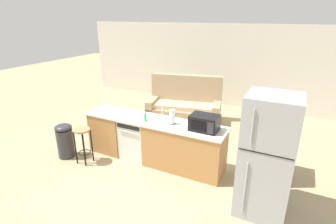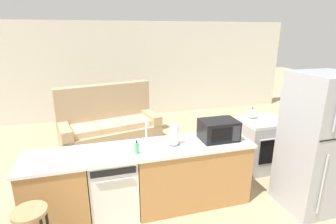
{
  "view_description": "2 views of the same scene",
  "coord_description": "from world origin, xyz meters",
  "px_view_note": "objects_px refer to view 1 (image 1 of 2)",
  "views": [
    {
      "loc": [
        2.56,
        -4.14,
        2.85
      ],
      "look_at": [
        0.42,
        0.13,
        1.07
      ],
      "focal_mm": 28.0,
      "sensor_mm": 36.0,
      "label": 1
    },
    {
      "loc": [
        -0.38,
        -3.04,
        2.34
      ],
      "look_at": [
        0.71,
        0.77,
        1.11
      ],
      "focal_mm": 28.0,
      "sensor_mm": 36.0,
      "label": 2
    }
  ],
  "objects_px": {
    "dishwasher": "(137,138)",
    "bar_stool": "(83,138)",
    "paper_towel_roll": "(172,117)",
    "couch": "(185,107)",
    "refrigerator": "(267,157)",
    "microwave": "(204,123)",
    "kettle": "(267,122)",
    "soap_bottle": "(145,118)",
    "stove_range": "(271,152)",
    "trash_bin": "(65,140)"
  },
  "relations": [
    {
      "from": "dishwasher",
      "to": "bar_stool",
      "type": "distance_m",
      "value": 1.08
    },
    {
      "from": "bar_stool",
      "to": "paper_towel_roll",
      "type": "bearing_deg",
      "value": 23.2
    },
    {
      "from": "bar_stool",
      "to": "couch",
      "type": "xyz_separation_m",
      "value": [
        0.9,
        3.04,
        -0.14
      ]
    },
    {
      "from": "refrigerator",
      "to": "paper_towel_roll",
      "type": "distance_m",
      "value": 1.86
    },
    {
      "from": "refrigerator",
      "to": "couch",
      "type": "height_order",
      "value": "refrigerator"
    },
    {
      "from": "microwave",
      "to": "kettle",
      "type": "distance_m",
      "value": 1.19
    },
    {
      "from": "soap_bottle",
      "to": "dishwasher",
      "type": "bearing_deg",
      "value": 156.99
    },
    {
      "from": "paper_towel_roll",
      "to": "microwave",
      "type": "bearing_deg",
      "value": 0.49
    },
    {
      "from": "paper_towel_roll",
      "to": "bar_stool",
      "type": "height_order",
      "value": "paper_towel_roll"
    },
    {
      "from": "couch",
      "to": "stove_range",
      "type": "bearing_deg",
      "value": -35.36
    },
    {
      "from": "dishwasher",
      "to": "couch",
      "type": "relative_size",
      "value": 0.39
    },
    {
      "from": "microwave",
      "to": "kettle",
      "type": "xyz_separation_m",
      "value": [
        0.97,
        0.68,
        -0.05
      ]
    },
    {
      "from": "soap_bottle",
      "to": "bar_stool",
      "type": "relative_size",
      "value": 0.24
    },
    {
      "from": "stove_range",
      "to": "trash_bin",
      "type": "height_order",
      "value": "stove_range"
    },
    {
      "from": "microwave",
      "to": "stove_range",
      "type": "bearing_deg",
      "value": 25.74
    },
    {
      "from": "kettle",
      "to": "trash_bin",
      "type": "height_order",
      "value": "kettle"
    },
    {
      "from": "refrigerator",
      "to": "bar_stool",
      "type": "xyz_separation_m",
      "value": [
        -3.41,
        -0.16,
        -0.39
      ]
    },
    {
      "from": "dishwasher",
      "to": "couch",
      "type": "height_order",
      "value": "couch"
    },
    {
      "from": "stove_range",
      "to": "bar_stool",
      "type": "bearing_deg",
      "value": -159.79
    },
    {
      "from": "stove_range",
      "to": "paper_towel_roll",
      "type": "xyz_separation_m",
      "value": [
        -1.78,
        -0.56,
        0.59
      ]
    },
    {
      "from": "paper_towel_roll",
      "to": "kettle",
      "type": "relative_size",
      "value": 1.38
    },
    {
      "from": "microwave",
      "to": "refrigerator",
      "type": "bearing_deg",
      "value": -25.68
    },
    {
      "from": "dishwasher",
      "to": "soap_bottle",
      "type": "xyz_separation_m",
      "value": [
        0.31,
        -0.13,
        0.55
      ]
    },
    {
      "from": "refrigerator",
      "to": "bar_stool",
      "type": "height_order",
      "value": "refrigerator"
    },
    {
      "from": "dishwasher",
      "to": "bar_stool",
      "type": "bearing_deg",
      "value": -138.94
    },
    {
      "from": "stove_range",
      "to": "paper_towel_roll",
      "type": "bearing_deg",
      "value": -162.64
    },
    {
      "from": "bar_stool",
      "to": "trash_bin",
      "type": "bearing_deg",
      "value": 179.78
    },
    {
      "from": "bar_stool",
      "to": "stove_range",
      "type": "bearing_deg",
      "value": 20.21
    },
    {
      "from": "dishwasher",
      "to": "trash_bin",
      "type": "bearing_deg",
      "value": -152.05
    },
    {
      "from": "trash_bin",
      "to": "stove_range",
      "type": "bearing_deg",
      "value": 17.7
    },
    {
      "from": "dishwasher",
      "to": "trash_bin",
      "type": "height_order",
      "value": "dishwasher"
    },
    {
      "from": "stove_range",
      "to": "microwave",
      "type": "relative_size",
      "value": 1.8
    },
    {
      "from": "stove_range",
      "to": "refrigerator",
      "type": "distance_m",
      "value": 1.2
    },
    {
      "from": "soap_bottle",
      "to": "trash_bin",
      "type": "distance_m",
      "value": 1.83
    },
    {
      "from": "stove_range",
      "to": "microwave",
      "type": "distance_m",
      "value": 1.4
    },
    {
      "from": "soap_bottle",
      "to": "trash_bin",
      "type": "height_order",
      "value": "soap_bottle"
    },
    {
      "from": "dishwasher",
      "to": "stove_range",
      "type": "relative_size",
      "value": 0.93
    },
    {
      "from": "dishwasher",
      "to": "kettle",
      "type": "relative_size",
      "value": 4.1
    },
    {
      "from": "kettle",
      "to": "couch",
      "type": "distance_m",
      "value": 2.93
    },
    {
      "from": "paper_towel_roll",
      "to": "trash_bin",
      "type": "bearing_deg",
      "value": -162.01
    },
    {
      "from": "dishwasher",
      "to": "microwave",
      "type": "distance_m",
      "value": 1.59
    },
    {
      "from": "trash_bin",
      "to": "microwave",
      "type": "bearing_deg",
      "value": 14.18
    },
    {
      "from": "microwave",
      "to": "trash_bin",
      "type": "relative_size",
      "value": 0.68
    },
    {
      "from": "bar_stool",
      "to": "couch",
      "type": "height_order",
      "value": "couch"
    },
    {
      "from": "paper_towel_roll",
      "to": "bar_stool",
      "type": "relative_size",
      "value": 0.38
    },
    {
      "from": "refrigerator",
      "to": "kettle",
      "type": "distance_m",
      "value": 1.24
    },
    {
      "from": "dishwasher",
      "to": "soap_bottle",
      "type": "distance_m",
      "value": 0.64
    },
    {
      "from": "refrigerator",
      "to": "bar_stool",
      "type": "bearing_deg",
      "value": -177.34
    },
    {
      "from": "microwave",
      "to": "couch",
      "type": "height_order",
      "value": "couch"
    },
    {
      "from": "bar_stool",
      "to": "trash_bin",
      "type": "relative_size",
      "value": 1.0
    }
  ]
}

